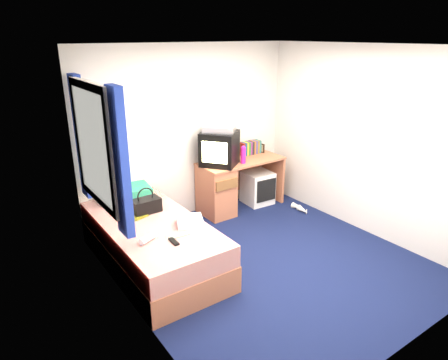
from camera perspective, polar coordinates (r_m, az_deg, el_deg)
ground at (r=4.78m, az=6.09°, el=-11.49°), size 3.40×3.40×0.00m
room_shell at (r=4.21m, az=6.82°, el=5.57°), size 3.40×3.40×3.40m
bed at (r=4.64m, az=-10.10°, el=-8.95°), size 1.01×2.00×0.54m
pillow at (r=5.21m, az=-13.85°, el=-1.80°), size 0.65×0.46×0.13m
desk at (r=5.85m, az=0.19°, el=-0.79°), size 1.30×0.55×0.75m
storage_cube at (r=6.23m, az=4.82°, el=-1.07°), size 0.43×0.43×0.50m
crt_tv at (r=5.62m, az=-0.66°, el=4.55°), size 0.64×0.65×0.48m
vcr at (r=5.55m, az=-0.66°, el=7.33°), size 0.52×0.52×0.08m
book_row at (r=6.17m, az=3.75°, el=4.62°), size 0.34×0.13×0.20m
picture_frame at (r=6.29m, az=5.36°, el=4.59°), size 0.03×0.12×0.14m
pink_water_bottle at (r=5.72m, az=2.76°, el=3.52°), size 0.09×0.09×0.23m
aerosol_can at (r=5.83m, az=0.84°, el=3.53°), size 0.06×0.06×0.16m
handbag at (r=4.73m, az=-11.08°, el=-3.53°), size 0.34×0.20×0.31m
towel at (r=4.38m, az=-4.93°, el=-5.87°), size 0.34×0.32×0.09m
magazine at (r=4.71m, az=-12.73°, el=-4.89°), size 0.27×0.32×0.01m
water_bottle at (r=4.11m, az=-10.81°, el=-8.17°), size 0.21×0.14×0.07m
colour_swatch_fan at (r=4.18m, az=-6.42°, el=-7.91°), size 0.22×0.07×0.01m
remote_control at (r=4.07m, az=-7.18°, el=-8.71°), size 0.06×0.16×0.02m
window_assembly at (r=4.24m, az=-17.70°, el=4.39°), size 0.11×1.42×1.40m
white_heels at (r=6.09m, az=10.93°, el=-4.03°), size 0.15×0.35×0.09m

